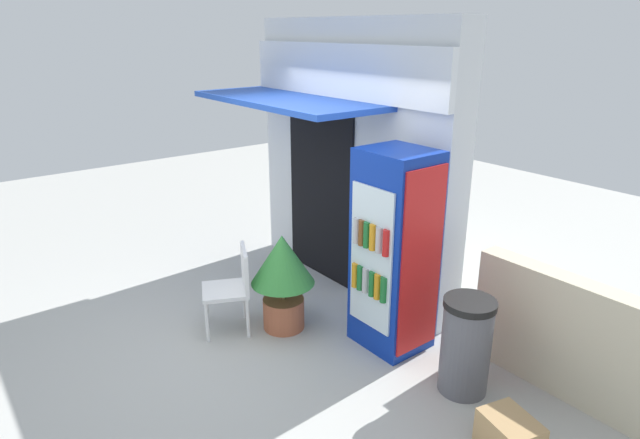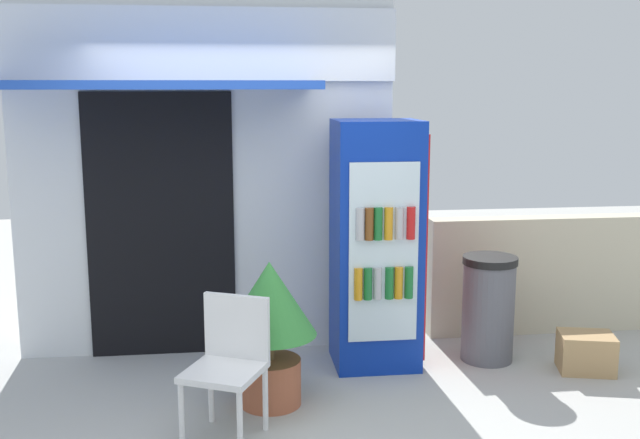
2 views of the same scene
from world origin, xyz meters
The scene contains 8 objects.
ground centered at (0.00, 0.00, 0.00)m, with size 16.00×16.00×0.00m, color #B2B2AD.
storefront_building centered at (-0.39, 1.52, 1.57)m, with size 3.08×1.32×3.04m.
drink_cooler centered at (0.95, 0.94, 0.96)m, with size 0.67×0.63×1.93m.
plastic_chair centered at (-0.20, -0.14, 0.51)m, with size 0.59×0.60×0.88m.
potted_plant_near_shop centered at (0.08, 0.27, 0.63)m, with size 0.64×0.64×1.02m.
trash_bin centered at (1.85, 0.90, 0.43)m, with size 0.43×0.43×0.85m.
stone_boundary_wall centered at (2.79, 1.54, 0.52)m, with size 2.49×0.21×1.04m, color beige.
cardboard_box centered at (2.53, 0.57, 0.15)m, with size 0.40×0.32×0.30m, color tan.
Camera 2 is at (-0.19, -4.58, 2.18)m, focal length 41.70 mm.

